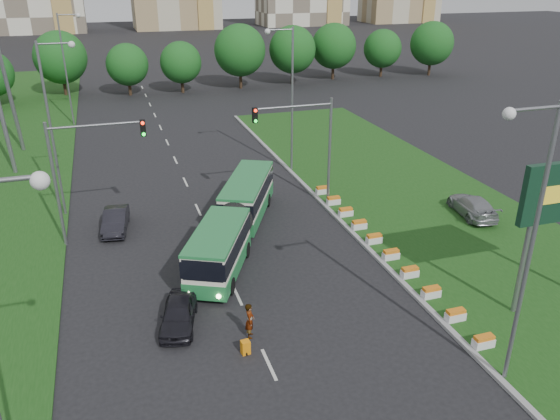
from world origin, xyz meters
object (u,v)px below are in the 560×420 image
object	(u,v)px
car_median	(472,206)
pedestrian	(250,321)
articulated_bus	(231,219)
traffic_mast_median	(309,137)
car_left_far	(115,220)
shopping_trolley	(246,347)
car_left_near	(178,314)
traffic_mast_left	(81,163)

from	to	relation	value
car_median	pedestrian	world-z (taller)	pedestrian
car_median	articulated_bus	bearing A→B (deg)	3.88
car_median	pedestrian	distance (m)	20.40
traffic_mast_median	car_left_far	xyz separation A→B (m)	(-13.61, 0.33, -4.65)
car_left_far	shopping_trolley	bearing A→B (deg)	-63.53
articulated_bus	car_left_near	world-z (taller)	articulated_bus
car_left_far	pedestrian	bearing A→B (deg)	-60.27
car_left_near	pedestrian	xyz separation A→B (m)	(3.09, -1.93, 0.23)
car_left_far	car_median	bearing A→B (deg)	-4.71
traffic_mast_median	pedestrian	distance (m)	16.55
traffic_mast_median	car_left_near	distance (m)	16.91
articulated_bus	traffic_mast_median	bearing A→B (deg)	54.82
articulated_bus	shopping_trolley	size ratio (longest dim) A/B	22.68
traffic_mast_median	shopping_trolley	distance (m)	17.93
traffic_mast_median	shopping_trolley	xyz separation A→B (m)	(-8.57, -14.93, -5.01)
car_median	pedestrian	xyz separation A→B (m)	(-18.51, -8.58, 0.04)
traffic_mast_left	shopping_trolley	world-z (taller)	traffic_mast_left
traffic_mast_median	traffic_mast_left	world-z (taller)	same
traffic_mast_median	articulated_bus	size ratio (longest dim) A/B	0.52
traffic_mast_median	articulated_bus	bearing A→B (deg)	-151.29
articulated_bus	car_left_far	world-z (taller)	articulated_bus
articulated_bus	car_left_far	size ratio (longest dim) A/B	3.63
traffic_mast_median	traffic_mast_left	size ratio (longest dim) A/B	1.00
articulated_bus	traffic_mast_left	bearing A→B (deg)	-170.80
traffic_mast_median	car_left_far	world-z (taller)	traffic_mast_median
traffic_mast_median	pedestrian	world-z (taller)	traffic_mast_median
traffic_mast_left	car_left_near	xyz separation A→B (m)	(4.01, -10.83, -4.67)
traffic_mast_median	car_median	distance (m)	12.51
car_left_far	shopping_trolley	world-z (taller)	car_left_far
traffic_mast_left	pedestrian	bearing A→B (deg)	-60.89
traffic_mast_median	shopping_trolley	bearing A→B (deg)	-119.86
car_left_far	shopping_trolley	distance (m)	16.07
articulated_bus	car_left_near	bearing A→B (deg)	-92.88
articulated_bus	pedestrian	distance (m)	10.29
traffic_mast_median	articulated_bus	xyz separation A→B (m)	(-6.58, -3.61, -3.80)
traffic_mast_median	car_median	xyz separation A→B (m)	(10.47, -5.19, -4.49)
traffic_mast_left	shopping_trolley	xyz separation A→B (m)	(6.59, -13.93, -5.01)
shopping_trolley	car_median	bearing A→B (deg)	20.76
traffic_mast_left	pedestrian	size ratio (longest dim) A/B	4.42
car_left_far	car_median	size ratio (longest dim) A/B	0.87
car_left_near	traffic_mast_median	bearing A→B (deg)	61.26
traffic_mast_median	car_left_near	size ratio (longest dim) A/B	2.01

